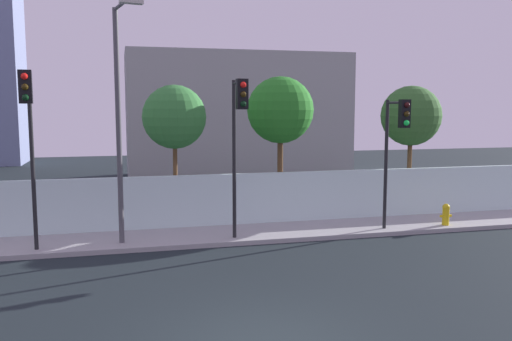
{
  "coord_description": "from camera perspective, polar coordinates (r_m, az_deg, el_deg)",
  "views": [
    {
      "loc": [
        -2.4,
        -8.91,
        4.3
      ],
      "look_at": [
        1.51,
        6.5,
        2.41
      ],
      "focal_mm": 37.69,
      "sensor_mm": 36.0,
      "label": 1
    }
  ],
  "objects": [
    {
      "name": "traffic_light_left",
      "position": [
        18.18,
        14.65,
        3.58
      ],
      "size": [
        0.35,
        1.26,
        4.39
      ],
      "color": "black",
      "rests_on": "sidewalk"
    },
    {
      "name": "traffic_light_right",
      "position": [
        16.22,
        -22.98,
        4.66
      ],
      "size": [
        0.35,
        1.09,
        5.14
      ],
      "color": "black",
      "rests_on": "sidewalk"
    },
    {
      "name": "sidewalk",
      "position": [
        17.79,
        -6.11,
        -7.01
      ],
      "size": [
        36.0,
        2.4,
        0.15
      ],
      "primitive_type": "cube",
      "color": "#9E9E9E",
      "rests_on": "ground"
    },
    {
      "name": "perimeter_wall",
      "position": [
        18.84,
        -6.7,
        -3.21
      ],
      "size": [
        36.0,
        0.18,
        1.8
      ],
      "primitive_type": "cube",
      "color": "silver",
      "rests_on": "sidewalk"
    },
    {
      "name": "traffic_light_center",
      "position": [
        16.41,
        -1.89,
        4.84
      ],
      "size": [
        0.36,
        1.09,
        4.98
      ],
      "color": "black",
      "rests_on": "sidewalk"
    },
    {
      "name": "street_lamp_curbside",
      "position": [
        16.37,
        -14.23,
        6.68
      ],
      "size": [
        0.82,
        2.26,
        7.04
      ],
      "color": "#4C4C51",
      "rests_on": "sidewalk"
    },
    {
      "name": "low_building_distant",
      "position": [
        33.14,
        -2.17,
        5.78
      ],
      "size": [
        13.08,
        6.0,
        7.46
      ],
      "primitive_type": "cube",
      "color": "#979797",
      "rests_on": "ground"
    },
    {
      "name": "roadside_tree_midleft",
      "position": [
        19.61,
        -8.66,
        5.6
      ],
      "size": [
        2.3,
        2.3,
        5.09
      ],
      "color": "brown",
      "rests_on": "ground"
    },
    {
      "name": "roadside_tree_rightmost",
      "position": [
        22.59,
        16.13,
        5.56
      ],
      "size": [
        2.41,
        2.41,
        5.15
      ],
      "color": "brown",
      "rests_on": "ground"
    },
    {
      "name": "roadside_tree_midright",
      "position": [
        20.38,
        2.61,
        6.37
      ],
      "size": [
        2.52,
        2.52,
        5.44
      ],
      "color": "brown",
      "rests_on": "ground"
    },
    {
      "name": "fire_hydrant",
      "position": [
        20.12,
        19.5,
        -4.34
      ],
      "size": [
        0.44,
        0.26,
        0.77
      ],
      "color": "gold",
      "rests_on": "sidewalk"
    }
  ]
}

